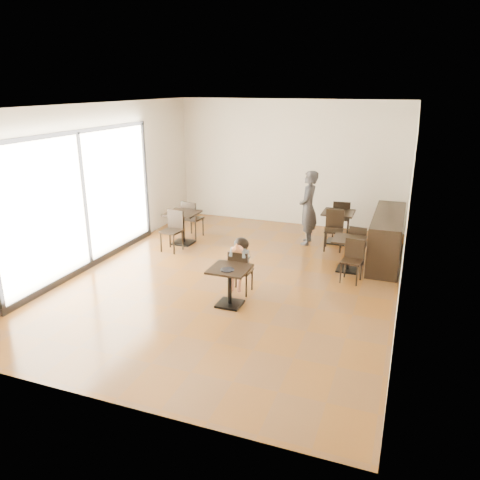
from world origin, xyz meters
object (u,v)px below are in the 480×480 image
at_px(chair_mid_b, 352,262).
at_px(cafe_table_back, 337,227).
at_px(child, 241,266).
at_px(chair_mid_a, 359,244).
at_px(cafe_table_left, 183,228).
at_px(adult_patron, 308,208).
at_px(cafe_table_mid, 348,255).
at_px(chair_back_b, 334,231).
at_px(child_chair, 241,271).
at_px(chair_left_a, 193,219).
at_px(chair_left_b, 171,231).
at_px(child_table, 230,287).
at_px(chair_back_a, 341,218).

bearing_deg(chair_mid_b, cafe_table_back, 112.58).
distance_m(cafe_table_back, chair_mid_b, 2.30).
height_order(child, chair_mid_a, child).
bearing_deg(cafe_table_left, adult_patron, 20.36).
relative_size(cafe_table_mid, chair_mid_b, 0.83).
height_order(chair_mid_b, chair_back_b, chair_back_b).
relative_size(child_chair, chair_left_a, 0.90).
height_order(chair_left_b, chair_back_b, chair_left_b).
bearing_deg(chair_back_b, child_table, -113.78).
xyz_separation_m(cafe_table_mid, chair_mid_a, (0.14, 0.55, 0.07)).
relative_size(cafe_table_back, chair_mid_b, 0.93).
xyz_separation_m(cafe_table_mid, chair_left_b, (-3.84, -0.19, 0.12)).
height_order(chair_left_a, chair_back_a, chair_left_a).
relative_size(cafe_table_back, chair_back_a, 0.83).
relative_size(chair_left_a, chair_back_a, 1.00).
bearing_deg(cafe_table_mid, child_table, -125.98).
relative_size(chair_mid_a, chair_back_b, 0.90).
relative_size(child_table, adult_patron, 0.39).
distance_m(cafe_table_mid, chair_mid_b, 0.57).
distance_m(adult_patron, cafe_table_mid, 1.85).
height_order(child, chair_back_b, child).
xyz_separation_m(chair_left_b, chair_back_a, (3.36, 2.40, -0.00)).
bearing_deg(chair_mid_a, chair_left_b, 17.56).
height_order(child_chair, adult_patron, adult_patron).
distance_m(child, chair_left_a, 3.42).
distance_m(child, cafe_table_back, 3.57).
bearing_deg(child_chair, chair_left_b, -34.63).
xyz_separation_m(adult_patron, cafe_table_left, (-2.71, -1.00, -0.48)).
distance_m(adult_patron, chair_mid_b, 2.34).
bearing_deg(chair_mid_b, adult_patron, 130.51).
relative_size(cafe_table_mid, chair_left_a, 0.74).
relative_size(cafe_table_left, chair_mid_b, 0.93).
bearing_deg(chair_left_a, cafe_table_mid, 173.26).
bearing_deg(cafe_table_back, chair_mid_b, -74.44).
xyz_separation_m(chair_left_b, chair_back_b, (3.36, 1.30, -0.00)).
relative_size(cafe_table_mid, chair_mid_a, 0.83).
distance_m(cafe_table_back, chair_back_a, 0.56).
relative_size(child_table, chair_left_b, 0.75).
xyz_separation_m(cafe_table_left, chair_mid_a, (3.97, 0.19, 0.03)).
bearing_deg(chair_left_a, adult_patron, -163.87).
bearing_deg(chair_back_b, child_chair, -117.14).
relative_size(chair_mid_a, chair_mid_b, 1.00).
xyz_separation_m(child_table, child, (0.00, 0.55, 0.17)).
bearing_deg(chair_back_a, child_chair, 68.72).
distance_m(cafe_table_back, chair_mid_a, 1.27).
xyz_separation_m(child, adult_patron, (0.51, 3.07, 0.35)).
height_order(adult_patron, chair_mid_b, adult_patron).
xyz_separation_m(child_table, cafe_table_back, (1.16, 3.92, 0.04)).
distance_m(child_table, chair_back_b, 3.57).
distance_m(chair_left_b, chair_back_b, 3.60).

